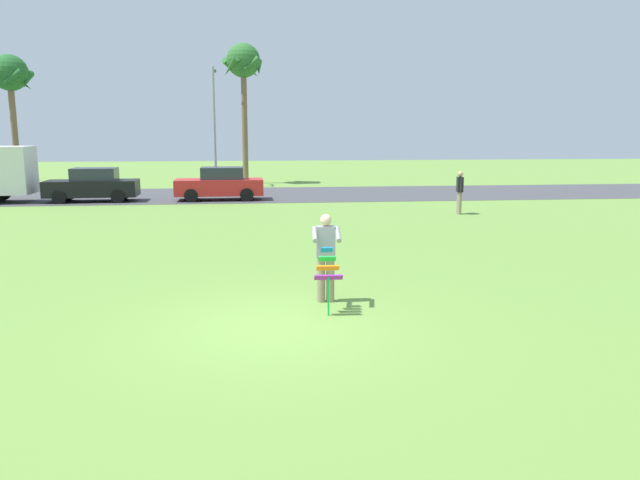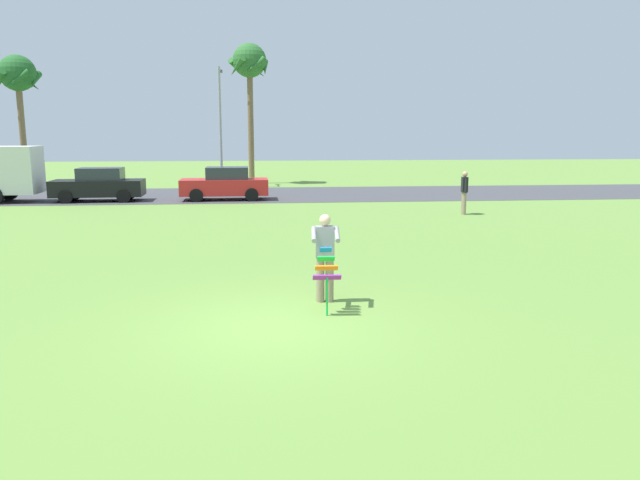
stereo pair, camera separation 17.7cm
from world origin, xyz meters
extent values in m
plane|color=olive|center=(0.00, 0.00, 0.00)|extent=(120.00, 120.00, 0.00)
cube|color=#424247|center=(0.00, 22.13, 0.01)|extent=(120.00, 8.00, 0.01)
cylinder|color=gray|center=(1.16, 1.47, 0.45)|extent=(0.16, 0.16, 0.90)
cylinder|color=gray|center=(0.98, 1.49, 0.45)|extent=(0.16, 0.16, 0.90)
cube|color=gray|center=(1.07, 1.48, 1.20)|extent=(0.37, 0.24, 0.60)
sphere|color=beige|center=(1.07, 1.48, 1.62)|extent=(0.22, 0.22, 0.22)
cylinder|color=gray|center=(1.27, 1.22, 1.38)|extent=(0.13, 0.59, 0.24)
cylinder|color=gray|center=(0.83, 1.25, 1.38)|extent=(0.13, 0.59, 0.24)
cube|color=blue|center=(1.04, 1.06, 1.12)|extent=(0.23, 0.15, 0.12)
cube|color=green|center=(1.03, 0.89, 0.99)|extent=(0.33, 0.16, 0.12)
cube|color=orange|center=(1.02, 0.73, 0.85)|extent=(0.42, 0.16, 0.12)
cube|color=purple|center=(1.01, 0.57, 0.71)|extent=(0.52, 0.17, 0.12)
cylinder|color=green|center=(1.01, 0.57, 0.36)|extent=(0.04, 0.04, 0.71)
cylinder|color=black|center=(-12.38, 20.69, 0.42)|extent=(0.85, 0.31, 0.84)
cube|color=black|center=(-7.90, 19.73, 0.64)|extent=(4.26, 1.85, 0.76)
cube|color=#282D38|center=(-7.75, 19.73, 1.30)|extent=(2.06, 1.46, 0.60)
cylinder|color=black|center=(-9.17, 18.87, 0.32)|extent=(0.65, 0.24, 0.64)
cylinder|color=black|center=(-9.23, 20.49, 0.32)|extent=(0.65, 0.24, 0.64)
cylinder|color=black|center=(-6.57, 18.97, 0.32)|extent=(0.65, 0.24, 0.64)
cylinder|color=black|center=(-6.62, 20.58, 0.32)|extent=(0.65, 0.24, 0.64)
cube|color=red|center=(-1.93, 19.73, 0.64)|extent=(4.24, 1.79, 0.76)
cube|color=#282D38|center=(-1.78, 19.73, 1.30)|extent=(2.05, 1.44, 0.60)
cylinder|color=black|center=(-3.21, 18.89, 0.32)|extent=(0.64, 0.23, 0.64)
cylinder|color=black|center=(-3.24, 20.51, 0.32)|extent=(0.64, 0.23, 0.64)
cylinder|color=black|center=(-0.61, 18.95, 0.32)|extent=(0.64, 0.23, 0.64)
cylinder|color=black|center=(-0.64, 20.56, 0.32)|extent=(0.64, 0.23, 0.64)
cylinder|color=brown|center=(-14.30, 28.19, 3.24)|extent=(0.36, 0.36, 6.48)
sphere|color=#236028|center=(-14.30, 28.19, 6.68)|extent=(2.10, 2.10, 2.10)
cone|color=#236028|center=(-13.35, 28.19, 6.23)|extent=(0.44, 1.56, 1.28)
cone|color=#236028|center=(-14.00, 29.09, 6.23)|extent=(1.62, 0.90, 1.28)
cone|color=#236028|center=(-15.06, 28.75, 6.23)|extent=(1.27, 1.52, 1.28)
cone|color=#236028|center=(-15.06, 27.63, 6.23)|extent=(1.27, 1.52, 1.28)
cone|color=#236028|center=(-14.00, 27.29, 6.23)|extent=(1.62, 0.90, 1.28)
cylinder|color=brown|center=(-0.75, 29.29, 3.73)|extent=(0.36, 0.36, 7.46)
sphere|color=#2D6B2D|center=(-0.75, 29.29, 7.66)|extent=(2.10, 2.10, 2.10)
cone|color=#2D6B2D|center=(0.20, 29.29, 7.21)|extent=(0.44, 1.56, 1.28)
cone|color=#2D6B2D|center=(-0.45, 30.19, 7.21)|extent=(1.62, 0.90, 1.28)
cone|color=#2D6B2D|center=(-1.51, 29.85, 7.21)|extent=(1.27, 1.52, 1.28)
cone|color=#2D6B2D|center=(-1.51, 28.73, 7.21)|extent=(1.27, 1.52, 1.28)
cone|color=#2D6B2D|center=(-0.45, 28.38, 7.21)|extent=(1.62, 0.90, 1.28)
cylinder|color=#9E9EA3|center=(-2.49, 26.57, 3.50)|extent=(0.16, 0.16, 7.00)
cylinder|color=#9E9EA3|center=(-2.49, 27.27, 6.90)|extent=(0.10, 1.40, 0.10)
cube|color=#4C4C51|center=(-2.49, 27.92, 6.86)|extent=(0.24, 0.44, 0.16)
cylinder|color=gray|center=(7.96, 13.47, 0.45)|extent=(0.16, 0.16, 0.90)
cylinder|color=gray|center=(7.98, 13.65, 0.45)|extent=(0.16, 0.16, 0.90)
cube|color=black|center=(7.97, 13.56, 1.20)|extent=(0.26, 0.38, 0.60)
sphere|color=tan|center=(7.97, 13.56, 1.62)|extent=(0.22, 0.22, 0.22)
cylinder|color=black|center=(7.94, 13.32, 1.17)|extent=(0.09, 0.09, 0.58)
cylinder|color=black|center=(8.00, 13.80, 1.17)|extent=(0.09, 0.09, 0.58)
camera|label=1|loc=(-0.31, -9.86, 3.29)|focal=33.83mm
camera|label=2|loc=(-0.13, -9.88, 3.29)|focal=33.83mm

